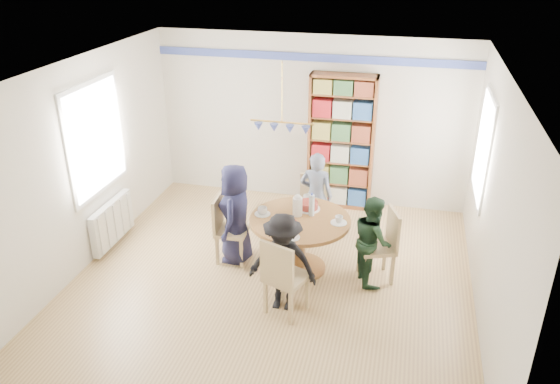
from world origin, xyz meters
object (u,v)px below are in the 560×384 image
(chair_right, at_px, (383,242))
(person_near, at_px, (283,263))
(chair_near, at_px, (283,275))
(person_far, at_px, (316,196))
(dining_table, at_px, (300,232))
(bookshelf, at_px, (341,144))
(person_right, at_px, (372,240))
(chair_far, at_px, (314,202))
(chair_left, at_px, (226,226))
(radiator, at_px, (112,222))
(person_left, at_px, (236,214))

(chair_right, relative_size, person_near, 0.78)
(chair_near, relative_size, person_far, 0.76)
(dining_table, height_order, bookshelf, bookshelf)
(person_near, bearing_deg, person_right, 40.30)
(chair_right, relative_size, chair_near, 0.97)
(dining_table, xyz_separation_m, bookshelf, (0.23, 2.03, 0.50))
(chair_right, xyz_separation_m, chair_far, (-1.07, 0.95, -0.02))
(dining_table, bearing_deg, chair_left, 179.78)
(person_far, distance_m, person_near, 1.76)
(chair_near, bearing_deg, dining_table, 90.64)
(chair_far, height_order, person_far, person_far)
(chair_left, distance_m, person_near, 1.31)
(chair_left, bearing_deg, chair_near, -44.51)
(person_near, relative_size, bookshelf, 0.57)
(chair_left, distance_m, person_far, 1.39)
(radiator, relative_size, person_near, 0.81)
(radiator, height_order, chair_near, chair_near)
(dining_table, height_order, person_far, person_far)
(person_left, height_order, person_right, person_left)
(dining_table, distance_m, chair_left, 1.01)
(chair_left, bearing_deg, person_left, 17.76)
(radiator, xyz_separation_m, chair_left, (1.70, 0.01, 0.16))
(chair_left, relative_size, chair_right, 0.97)
(chair_left, relative_size, person_left, 0.67)
(chair_left, distance_m, bookshelf, 2.44)
(person_right, distance_m, person_near, 1.25)
(chair_near, xyz_separation_m, bookshelf, (0.22, 3.03, 0.52))
(chair_right, xyz_separation_m, person_right, (-0.14, -0.08, 0.06))
(chair_far, xyz_separation_m, person_near, (-0.02, -1.85, 0.11))
(chair_far, distance_m, person_left, 1.31)
(person_left, bearing_deg, chair_right, 87.61)
(radiator, relative_size, chair_left, 1.08)
(radiator, bearing_deg, chair_near, -20.03)
(chair_far, height_order, bookshelf, bookshelf)
(chair_left, bearing_deg, chair_right, 1.12)
(chair_left, xyz_separation_m, person_left, (0.13, 0.04, 0.18))
(chair_left, height_order, person_right, person_right)
(dining_table, height_order, chair_left, chair_left)
(chair_left, relative_size, bookshelf, 0.43)
(chair_far, relative_size, person_right, 0.78)
(chair_right, relative_size, bookshelf, 0.44)
(person_far, bearing_deg, chair_far, -59.64)
(person_near, bearing_deg, dining_table, 88.30)
(radiator, relative_size, dining_table, 0.77)
(chair_left, distance_m, chair_near, 1.43)
(person_near, xyz_separation_m, bookshelf, (0.25, 2.89, 0.44))
(chair_left, distance_m, chair_right, 2.07)
(chair_left, xyz_separation_m, person_far, (1.05, 0.90, 0.14))
(bookshelf, bearing_deg, radiator, -145.17)
(chair_near, distance_m, bookshelf, 3.08)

